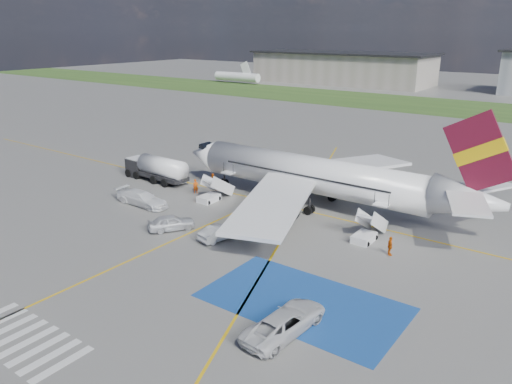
% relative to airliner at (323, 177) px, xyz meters
% --- Properties ---
extents(ground, '(400.00, 400.00, 0.00)m').
position_rel_airliner_xyz_m(ground, '(-1.51, -14.00, -3.39)').
color(ground, '#60605E').
rests_on(ground, ground).
extents(grass_strip, '(400.00, 30.00, 0.01)m').
position_rel_airliner_xyz_m(grass_strip, '(-1.51, 81.00, -3.39)').
color(grass_strip, '#2D4C1E').
rests_on(grass_strip, ground).
extents(taxiway_line_main, '(120.00, 0.20, 0.01)m').
position_rel_airliner_xyz_m(taxiway_line_main, '(-1.51, -2.00, -3.39)').
color(taxiway_line_main, gold).
rests_on(taxiway_line_main, ground).
extents(taxiway_line_cross, '(0.20, 60.00, 0.01)m').
position_rel_airliner_xyz_m(taxiway_line_cross, '(-6.51, -24.00, -3.39)').
color(taxiway_line_cross, gold).
rests_on(taxiway_line_cross, ground).
extents(taxiway_line_diag, '(20.71, 56.45, 0.01)m').
position_rel_airliner_xyz_m(taxiway_line_diag, '(-1.51, -2.00, -3.39)').
color(taxiway_line_diag, gold).
rests_on(taxiway_line_diag, ground).
extents(staging_box, '(14.00, 8.00, 0.01)m').
position_rel_airliner_xyz_m(staging_box, '(8.49, -18.00, -3.39)').
color(staging_box, navy).
rests_on(staging_box, ground).
extents(crosswalk, '(9.00, 4.00, 0.01)m').
position_rel_airliner_xyz_m(crosswalk, '(-3.31, -32.00, -3.39)').
color(crosswalk, silver).
rests_on(crosswalk, ground).
extents(terminal_west, '(60.00, 22.00, 10.00)m').
position_rel_airliner_xyz_m(terminal_west, '(-56.51, 116.00, 1.61)').
color(terminal_west, gray).
rests_on(terminal_west, ground).
extents(airliner, '(36.81, 32.95, 11.92)m').
position_rel_airliner_xyz_m(airliner, '(0.00, 0.00, 0.00)').
color(airliner, white).
rests_on(airliner, ground).
extents(airstairs_fwd, '(1.90, 5.20, 3.60)m').
position_rel_airliner_xyz_m(airstairs_fwd, '(-11.01, -5.30, -2.77)').
color(airstairs_fwd, white).
rests_on(airstairs_fwd, ground).
extents(airstairs_aft, '(1.90, 5.20, 3.60)m').
position_rel_airliner_xyz_m(airstairs_aft, '(7.49, -5.30, -2.77)').
color(airstairs_aft, white).
rests_on(airstairs_aft, ground).
extents(fuel_tanker, '(9.50, 3.02, 3.20)m').
position_rel_airliner_xyz_m(fuel_tanker, '(-21.43, -3.69, -2.05)').
color(fuel_tanker, black).
rests_on(fuel_tanker, ground).
extents(gpu_cart, '(2.51, 1.90, 1.87)m').
position_rel_airliner_xyz_m(gpu_cart, '(-18.71, -2.89, -2.55)').
color(gpu_cart, white).
rests_on(gpu_cart, ground).
extents(car_silver_a, '(3.90, 4.66, 1.50)m').
position_rel_airliner_xyz_m(car_silver_a, '(-8.44, -14.04, -2.64)').
color(car_silver_a, '#B8BAC0').
rests_on(car_silver_a, ground).
extents(car_silver_b, '(2.29, 4.36, 1.37)m').
position_rel_airliner_xyz_m(car_silver_b, '(-3.26, -13.02, -2.71)').
color(car_silver_b, '#ACAEB3').
rests_on(car_silver_b, ground).
extents(van_white_a, '(2.73, 5.33, 1.94)m').
position_rel_airliner_xyz_m(van_white_a, '(9.43, -21.77, -2.42)').
color(van_white_a, silver).
rests_on(van_white_a, ground).
extents(van_white_b, '(5.22, 2.18, 2.03)m').
position_rel_airliner_xyz_m(van_white_b, '(-16.08, -10.89, -2.38)').
color(van_white_b, white).
rests_on(van_white_b, ground).
extents(crew_fwd, '(0.70, 0.74, 1.70)m').
position_rel_airliner_xyz_m(crew_fwd, '(-14.09, -4.50, -2.54)').
color(crew_fwd, '#FF5B0D').
rests_on(crew_fwd, ground).
extents(crew_nose, '(1.09, 1.07, 1.77)m').
position_rel_airliner_xyz_m(crew_nose, '(-13.85, -1.78, -2.51)').
color(crew_nose, '#E05D0B').
rests_on(crew_nose, ground).
extents(crew_aft, '(0.93, 1.04, 1.69)m').
position_rel_airliner_xyz_m(crew_aft, '(10.47, -7.14, -2.55)').
color(crew_aft, '#DA5F0B').
rests_on(crew_aft, ground).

